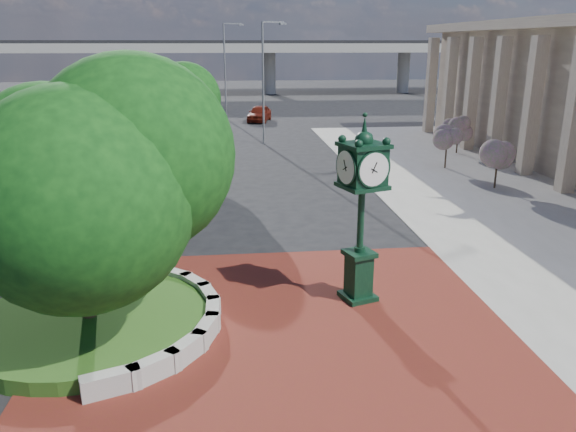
{
  "coord_description": "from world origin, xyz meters",
  "views": [
    {
      "loc": [
        -1.24,
        -13.74,
        7.25
      ],
      "look_at": [
        0.39,
        1.5,
        2.49
      ],
      "focal_mm": 35.0,
      "sensor_mm": 36.0,
      "label": 1
    }
  ],
  "objects_px": {
    "post_clock": "(361,203)",
    "parked_car": "(259,113)",
    "street_lamp_near": "(266,74)",
    "street_lamp_far": "(227,64)"
  },
  "relations": [
    {
      "from": "parked_car",
      "to": "street_lamp_far",
      "type": "distance_m",
      "value": 5.75
    },
    {
      "from": "post_clock",
      "to": "street_lamp_far",
      "type": "distance_m",
      "value": 41.42
    },
    {
      "from": "post_clock",
      "to": "parked_car",
      "type": "distance_m",
      "value": 39.21
    },
    {
      "from": "street_lamp_near",
      "to": "street_lamp_far",
      "type": "distance_m",
      "value": 14.61
    },
    {
      "from": "parked_car",
      "to": "street_lamp_near",
      "type": "distance_m",
      "value": 13.03
    },
    {
      "from": "street_lamp_far",
      "to": "post_clock",
      "type": "bearing_deg",
      "value": -85.09
    },
    {
      "from": "post_clock",
      "to": "parked_car",
      "type": "height_order",
      "value": "post_clock"
    },
    {
      "from": "post_clock",
      "to": "parked_car",
      "type": "xyz_separation_m",
      "value": [
        -0.62,
        39.14,
        -2.19
      ]
    },
    {
      "from": "parked_car",
      "to": "street_lamp_far",
      "type": "relative_size",
      "value": 0.5
    },
    {
      "from": "street_lamp_far",
      "to": "parked_car",
      "type": "bearing_deg",
      "value": -35.31
    }
  ]
}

